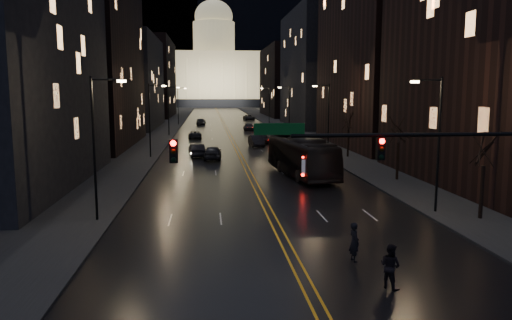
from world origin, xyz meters
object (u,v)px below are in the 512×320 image
object	(u,v)px
receding_car_a	(256,141)
pedestrian_a	(354,242)
oncoming_car_a	(213,153)
oncoming_car_b	(197,150)
bus	(301,156)
pedestrian_b	(390,266)
traffic_signal	(433,159)

from	to	relation	value
receding_car_a	pedestrian_a	world-z (taller)	pedestrian_a
oncoming_car_a	receding_car_a	distance (m)	15.02
oncoming_car_b	oncoming_car_a	bearing A→B (deg)	117.68
bus	receding_car_a	bearing A→B (deg)	86.63
oncoming_car_a	oncoming_car_b	xyz separation A→B (m)	(-1.95, 2.87, -0.04)
pedestrian_b	traffic_signal	bearing A→B (deg)	-87.72
receding_car_a	pedestrian_b	bearing A→B (deg)	-93.94
pedestrian_a	pedestrian_b	world-z (taller)	pedestrian_a
oncoming_car_a	oncoming_car_b	bearing A→B (deg)	-52.93
bus	pedestrian_a	distance (m)	24.47
traffic_signal	pedestrian_a	bearing A→B (deg)	156.40
traffic_signal	oncoming_car_a	xyz separation A→B (m)	(-9.39, 37.92, -4.26)
traffic_signal	pedestrian_a	xyz separation A→B (m)	(-3.06, 1.34, -4.15)
oncoming_car_a	receding_car_a	bearing A→B (deg)	-113.02
bus	receding_car_a	world-z (taller)	bus
pedestrian_a	bus	bearing A→B (deg)	-13.76
bus	oncoming_car_b	size ratio (longest dim) A/B	2.75
pedestrian_a	pedestrian_b	distance (m)	3.37
oncoming_car_a	pedestrian_b	bearing A→B (deg)	102.60
traffic_signal	pedestrian_b	world-z (taller)	traffic_signal
oncoming_car_b	bus	bearing A→B (deg)	117.84
oncoming_car_b	receding_car_a	distance (m)	13.62
traffic_signal	oncoming_car_b	size ratio (longest dim) A/B	3.55
bus	oncoming_car_a	bearing A→B (deg)	117.02
traffic_signal	oncoming_car_a	world-z (taller)	traffic_signal
oncoming_car_a	receding_car_a	xyz separation A→B (m)	(6.55, 13.51, -0.02)
receding_car_a	pedestrian_b	distance (m)	53.43
bus	pedestrian_b	distance (m)	27.76
traffic_signal	bus	size ratio (longest dim) A/B	1.29
receding_car_a	pedestrian_a	bearing A→B (deg)	-94.52
oncoming_car_a	pedestrian_a	distance (m)	37.12
oncoming_car_b	pedestrian_a	bearing A→B (deg)	95.32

